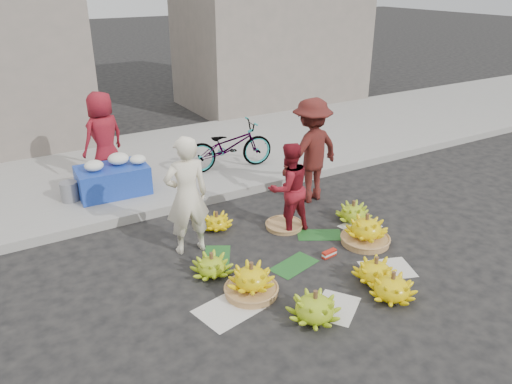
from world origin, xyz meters
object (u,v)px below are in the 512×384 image
banana_bunch_4 (366,231)px  flower_table (113,178)px  bicycle (229,146)px  banana_bunch_0 (251,281)px  vendor_cream (187,196)px

banana_bunch_4 → flower_table: flower_table is taller
bicycle → banana_bunch_4: bearing=-165.2°
flower_table → banana_bunch_4: bearing=-48.6°
banana_bunch_0 → flower_table: 3.62m
banana_bunch_0 → banana_bunch_4: size_ratio=0.88×
banana_bunch_4 → bicycle: bearing=97.2°
banana_bunch_0 → banana_bunch_4: banana_bunch_4 is taller
banana_bunch_0 → bicycle: (1.61, 3.60, 0.38)m
vendor_cream → flower_table: size_ratio=1.41×
banana_bunch_4 → vendor_cream: size_ratio=0.44×
banana_bunch_0 → vendor_cream: bearing=99.2°
banana_bunch_4 → banana_bunch_0: bearing=-173.3°
banana_bunch_4 → bicycle: (-0.42, 3.37, 0.37)m
banana_bunch_4 → vendor_cream: (-2.25, 1.10, 0.63)m
banana_bunch_4 → flower_table: (-2.66, 3.32, 0.19)m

